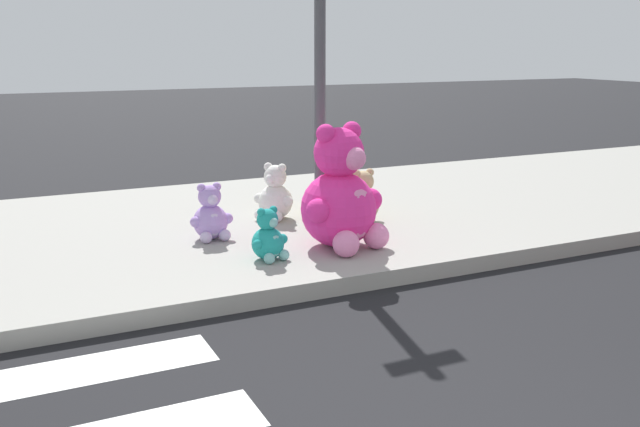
% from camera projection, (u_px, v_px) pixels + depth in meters
% --- Properties ---
extents(sidewalk, '(28.00, 4.40, 0.15)m').
position_uv_depth(sidewalk, '(202.00, 231.00, 7.44)').
color(sidewalk, '#9E9B93').
rests_on(sidewalk, ground_plane).
extents(sign_pole, '(0.56, 0.11, 3.20)m').
position_uv_depth(sign_pole, '(320.00, 60.00, 6.74)').
color(sign_pole, '#4C4C51').
rests_on(sign_pole, sidewalk).
extents(plush_pink_large, '(0.87, 0.82, 1.16)m').
position_uv_depth(plush_pink_large, '(341.00, 198.00, 6.50)').
color(plush_pink_large, '#F22D93').
rests_on(plush_pink_large, sidewalk).
extents(plush_teal, '(0.35, 0.33, 0.47)m').
position_uv_depth(plush_teal, '(269.00, 239.00, 6.17)').
color(plush_teal, teal).
rests_on(plush_teal, sidewalk).
extents(plush_yellow, '(0.52, 0.51, 0.72)m').
position_uv_depth(plush_yellow, '(330.00, 187.00, 7.91)').
color(plush_yellow, yellow).
rests_on(plush_yellow, sidewalk).
extents(plush_lavender, '(0.43, 0.37, 0.55)m').
position_uv_depth(plush_lavender, '(211.00, 217.00, 6.81)').
color(plush_lavender, '#B28CD8').
rests_on(plush_lavender, sidewalk).
extents(plush_tan, '(0.44, 0.38, 0.57)m').
position_uv_depth(plush_tan, '(362.00, 200.00, 7.51)').
color(plush_tan, tan).
rests_on(plush_tan, sidewalk).
extents(plush_white, '(0.44, 0.43, 0.61)m').
position_uv_depth(plush_white, '(275.00, 197.00, 7.61)').
color(plush_white, white).
rests_on(plush_white, sidewalk).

